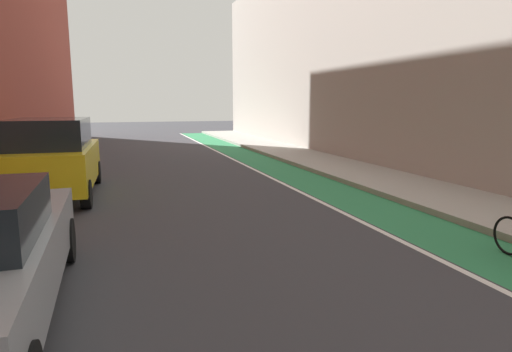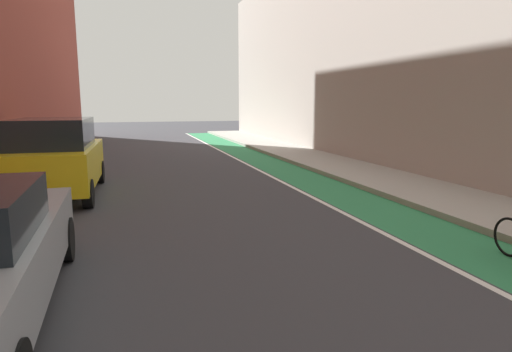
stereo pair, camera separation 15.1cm
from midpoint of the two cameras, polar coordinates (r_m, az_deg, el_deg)
ground_plane at (r=12.20m, az=-9.06°, el=-1.69°), size 88.98×88.98×0.00m
bike_lane_paint at (r=15.04m, az=3.71°, el=0.55°), size 1.60×40.45×0.00m
lane_divider_stripe at (r=14.74m, az=0.45°, el=0.39°), size 0.12×40.45×0.00m
sidewalk_right at (r=15.90m, az=10.73°, el=1.14°), size 2.57×40.45×0.14m
building_facade_right at (r=18.89m, az=15.17°, el=17.15°), size 2.40×36.45×9.89m
parked_suv_yellow_cab at (r=12.04m, az=-25.51°, el=2.25°), size 2.09×4.38×1.98m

